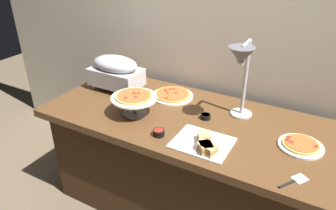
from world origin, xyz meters
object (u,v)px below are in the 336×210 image
Objects in this scene: sandwich_platter at (204,144)px; heat_lamp at (242,64)px; pizza_plate_center at (172,95)px; chafing_dish at (116,71)px; serving_spatula at (294,181)px; pizza_plate_raised_stand at (134,99)px; sauce_cup_far at (206,116)px; sauce_cup_near at (159,132)px; pizza_plate_front at (301,145)px.

heat_lamp is at bearing 78.81° from sandwich_platter.
pizza_plate_center is at bearing 165.46° from heat_lamp.
chafing_dish is 1.19× the size of sandwich_platter.
chafing_dish reaches higher than serving_spatula.
sauce_cup_far is (0.43, 0.17, -0.09)m from pizza_plate_raised_stand.
sauce_cup_far is at bearing 62.42° from sauce_cup_near.
sauce_cup_near is at bearing -159.31° from pizza_plate_front.
pizza_plate_center is 0.38m from sauce_cup_far.
pizza_plate_center is 0.52m from sauce_cup_near.
pizza_plate_raised_stand reaches higher than sauce_cup_far.
sandwich_platter reaches higher than sauce_cup_near.
chafing_dish is 1.28× the size of pizza_plate_raised_stand.
sauce_cup_near is (0.26, -0.14, -0.09)m from pizza_plate_raised_stand.
heat_lamp is 0.42m from sauce_cup_far.
chafing_dish is 1.36m from pizza_plate_front.
pizza_plate_center is 0.65m from sandwich_platter.
heat_lamp is 0.70m from pizza_plate_raised_stand.
pizza_plate_front is 0.31m from serving_spatula.
pizza_plate_center is at bearing 134.06° from sandwich_platter.
serving_spatula is at bearing -86.66° from pizza_plate_front.
heat_lamp reaches higher than sauce_cup_near.
pizza_plate_front is at bearing 7.97° from pizza_plate_raised_stand.
heat_lamp is (0.94, -0.04, 0.24)m from chafing_dish.
sandwich_platter reaches higher than pizza_plate_front.
sandwich_platter is at bearing -68.21° from sauce_cup_far.
pizza_plate_front and sauce_cup_far have the same top height.
pizza_plate_raised_stand is (-0.09, -0.35, 0.10)m from pizza_plate_center.
pizza_plate_front is 1.53× the size of serving_spatula.
serving_spatula is (0.76, -0.03, -0.02)m from sauce_cup_near.
sauce_cup_near reaches higher than pizza_plate_front.
heat_lamp is 0.56m from pizza_plate_front.
chafing_dish reaches higher than pizza_plate_front.
pizza_plate_front is at bearing -4.70° from chafing_dish.
pizza_plate_center is at bearing 151.06° from serving_spatula.
serving_spatula is at bearing -29.66° from sauce_cup_far.
sauce_cup_near reaches higher than pizza_plate_center.
pizza_plate_front is 3.81× the size of sauce_cup_far.
pizza_plate_raised_stand reaches higher than serving_spatula.
sauce_cup_near reaches higher than serving_spatula.
sandwich_platter is at bearing -22.94° from chafing_dish.
serving_spatula is at bearing -9.45° from pizza_plate_raised_stand.
pizza_plate_center is 1.00× the size of pizza_plate_raised_stand.
pizza_plate_raised_stand is at bearing -36.98° from chafing_dish.
sauce_cup_far is (-0.12, 0.29, -0.00)m from sandwich_platter.
sandwich_platter is at bearing 173.93° from serving_spatula.
pizza_plate_center is at bearing 109.48° from sauce_cup_near.
pizza_plate_front is at bearing -10.01° from heat_lamp.
heat_lamp reaches higher than serving_spatula.
serving_spatula is (0.02, -0.31, -0.01)m from pizza_plate_front.
sandwich_platter is (-0.07, -0.33, -0.37)m from heat_lamp.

